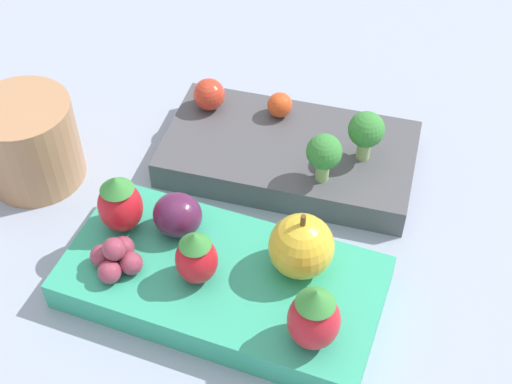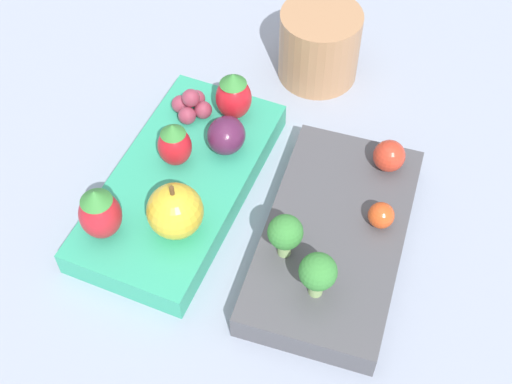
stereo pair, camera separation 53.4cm
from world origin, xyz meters
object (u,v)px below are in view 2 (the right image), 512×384
Objects in this scene: cherry_tomato_0 at (381,215)px; plum at (226,135)px; cherry_tomato_1 at (389,156)px; broccoli_floret_0 at (285,233)px; strawberry_0 at (100,212)px; bento_box_savoury at (334,238)px; broccoli_floret_1 at (318,273)px; grape_cluster at (192,105)px; bento_box_fruit at (183,181)px; strawberry_1 at (234,96)px; apple at (175,211)px; strawberry_2 at (174,144)px; drinking_cup at (315,44)px.

plum is (-0.04, -0.15, 0.00)m from cherry_tomato_0.
cherry_tomato_1 reaches higher than cherry_tomato_0.
cherry_tomato_1 is (-0.11, 0.06, -0.01)m from broccoli_floret_0.
broccoli_floret_0 is 0.81× the size of strawberry_0.
broccoli_floret_1 reaches higher than bento_box_savoury.
broccoli_floret_1 is 0.22m from grape_cluster.
strawberry_0 reaches higher than bento_box_fruit.
bento_box_savoury is 0.16m from strawberry_1.
cherry_tomato_0 is (-0.02, 0.03, 0.02)m from bento_box_savoury.
apple is 1.38× the size of grape_cluster.
apple is (0.12, -0.15, 0.01)m from cherry_tomato_1.
cherry_tomato_1 is at bearing 106.73° from strawberry_2.
strawberry_0 is at bearing -89.75° from broccoli_floret_1.
apple is at bearing -0.01° from strawberry_1.
plum is (0.02, -0.14, 0.00)m from cherry_tomato_1.
strawberry_2 is (-0.09, -0.15, -0.01)m from broccoli_floret_1.
bento_box_fruit is at bearing -160.43° from apple.
plum is (-0.03, 0.04, -0.01)m from strawberry_2.
bento_box_fruit is 5.92× the size of grape_cluster.
strawberry_0 is (0.08, -0.04, 0.04)m from bento_box_fruit.
apple is at bearing -51.12° from cherry_tomato_1.
broccoli_floret_1 is at bearing -21.99° from cherry_tomato_0.
cherry_tomato_0 is 0.20m from grape_cluster.
strawberry_2 is at bearing -73.27° from cherry_tomato_1.
drinking_cup is (-0.12, -0.10, -0.00)m from cherry_tomato_1.
cherry_tomato_0 reaches higher than bento_box_savoury.
strawberry_2 is at bearing -119.86° from broccoli_floret_1.
strawberry_0 is 0.09m from strawberry_2.
bento_box_savoury is 0.22m from drinking_cup.
strawberry_1 is at bearing 179.99° from apple.
bento_box_fruit is 0.20m from drinking_cup.
strawberry_1 is at bearing -96.15° from cherry_tomato_1.
cherry_tomato_0 is at bearing 63.50° from strawberry_1.
broccoli_floret_0 is 1.17× the size of plum.
drinking_cup reaches higher than strawberry_2.
apple is at bearing -4.83° from plum.
strawberry_0 is (0.02, -0.06, 0.00)m from apple.
apple reaches higher than plum.
bento_box_fruit is at bearing -114.74° from broccoli_floret_0.
strawberry_0 is 0.28m from drinking_cup.
broccoli_floret_0 is 0.15m from strawberry_0.
strawberry_1 is (-0.08, -0.16, 0.01)m from cherry_tomato_0.
strawberry_2 is 0.19m from drinking_cup.
bento_box_fruit is 4.60× the size of strawberry_1.
plum is at bearing 11.02° from strawberry_1.
broccoli_floret_1 is 0.14m from cherry_tomato_1.
strawberry_0 is at bearing -79.44° from broccoli_floret_0.
apple is at bearing -71.90° from bento_box_savoury.
broccoli_floret_0 reaches higher than cherry_tomato_1.
strawberry_2 is 1.16× the size of grape_cluster.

